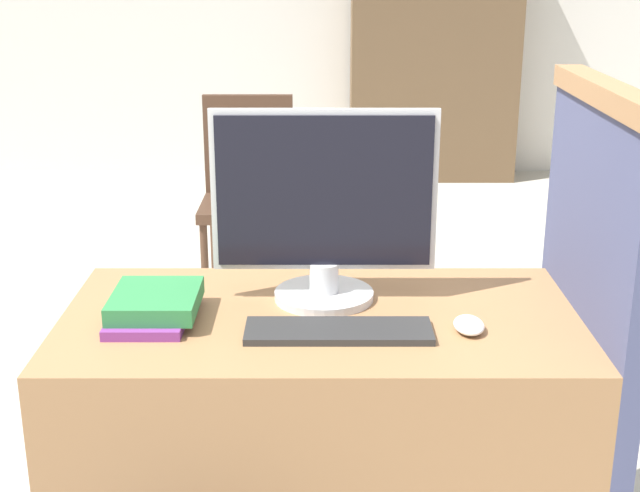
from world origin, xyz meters
The scene contains 8 objects.
desk centered at (0.00, 0.33, 0.39)m, with size 1.22×0.65×0.78m.
carrel_divider centered at (0.63, 0.34, 0.67)m, with size 0.07×0.69×1.32m.
monitor centered at (0.01, 0.43, 1.01)m, with size 0.54×0.24×0.47m.
keyboard centered at (0.04, 0.22, 0.79)m, with size 0.42×0.13×0.02m.
mouse centered at (0.34, 0.23, 0.79)m, with size 0.07×0.10×0.03m.
book_stack centered at (-0.39, 0.31, 0.81)m, with size 0.20×0.27×0.07m.
far_chair centered at (-0.35, 2.63, 0.50)m, with size 0.44×0.44×0.93m.
bookshelf_far centered at (0.81, 4.80, 0.89)m, with size 1.18×0.32×1.78m.
Camera 1 is at (0.00, -1.61, 1.59)m, focal length 50.00 mm.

